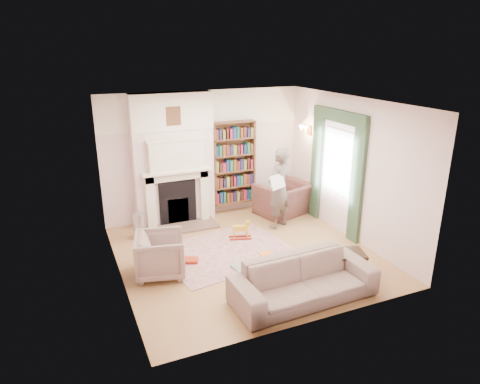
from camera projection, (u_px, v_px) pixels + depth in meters
name	position (u px, v px, depth m)	size (l,w,h in m)	color
floor	(245.00, 254.00, 7.98)	(4.50, 4.50, 0.00)	olive
ceiling	(246.00, 102.00, 7.07)	(4.50, 4.50, 0.00)	white
wall_back	(204.00, 155.00, 9.47)	(4.50, 4.50, 0.00)	beige
wall_front	(316.00, 231.00, 5.57)	(4.50, 4.50, 0.00)	beige
wall_left	(114.00, 200.00, 6.67)	(4.50, 4.50, 0.00)	beige
wall_right	(350.00, 169.00, 8.37)	(4.50, 4.50, 0.00)	beige
fireplace	(174.00, 161.00, 9.02)	(1.70, 0.58, 2.80)	beige
bookcase	(234.00, 163.00, 9.68)	(1.00, 0.24, 1.85)	brown
window	(338.00, 162.00, 8.69)	(0.02, 0.90, 1.30)	silver
curtain_left	(357.00, 183.00, 8.15)	(0.07, 0.32, 2.40)	#2B432D
curtain_right	(317.00, 165.00, 9.37)	(0.07, 0.32, 2.40)	#2B432D
pelmet	(339.00, 116.00, 8.37)	(0.09, 1.70, 0.24)	#2B432D
wall_sconce	(302.00, 131.00, 9.42)	(0.20, 0.24, 0.24)	gold
rug	(226.00, 251.00, 8.08)	(2.36, 1.82, 0.01)	#C2AD93
armchair_reading	(283.00, 199.00, 9.77)	(1.11, 0.97, 0.72)	#482626
armchair_left	(160.00, 255.00, 7.16)	(0.79, 0.81, 0.74)	#9F9683
sofa	(304.00, 280.00, 6.47)	(2.23, 0.87, 0.65)	gray
man_reading	(279.00, 189.00, 8.92)	(0.63, 0.41, 1.72)	#554A44
newspaper	(277.00, 182.00, 8.62)	(0.42, 0.02, 0.30)	silver
coffee_table	(342.00, 265.00, 7.13)	(0.70, 0.45, 0.45)	#321E11
paraffin_heater	(140.00, 226.00, 8.53)	(0.24, 0.24, 0.55)	#A8AAB0
rocking_horse	(240.00, 230.00, 8.54)	(0.44, 0.18, 0.39)	gold
board_game	(245.00, 267.00, 7.45)	(0.38, 0.38, 0.03)	gold
game_box_lid	(189.00, 260.00, 7.67)	(0.32, 0.21, 0.05)	#A22A12
comic_annuals	(266.00, 260.00, 7.70)	(0.50, 0.71, 0.02)	red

